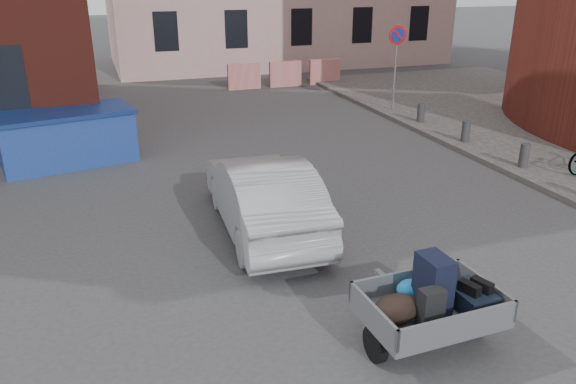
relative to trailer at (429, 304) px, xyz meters
name	(u,v)px	position (x,y,z in m)	size (l,w,h in m)	color
ground	(346,290)	(-0.37, 1.50, -0.61)	(120.00, 120.00, 0.00)	#38383A
no_parking_sign	(397,50)	(5.63, 10.99, 1.41)	(0.60, 0.09, 2.65)	gray
bollards	(524,155)	(5.63, 4.90, -0.21)	(0.22, 9.02, 0.55)	#3A3A3D
barriers	(285,74)	(3.83, 16.50, -0.11)	(4.70, 0.18, 1.00)	red
trailer	(429,304)	(0.00, 0.00, 0.00)	(1.64, 1.83, 1.20)	black
dumpster	(67,137)	(-4.22, 9.02, 0.04)	(3.32, 2.18, 1.28)	#21409F
silver_car	(263,194)	(-0.89, 3.88, 0.06)	(1.42, 4.06, 1.34)	#A4A6AB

